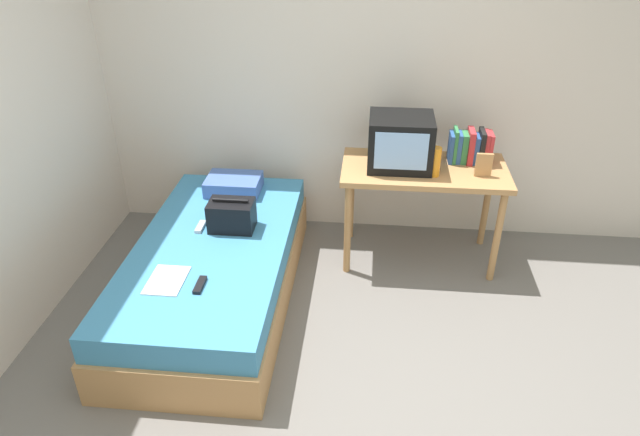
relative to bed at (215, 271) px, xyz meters
name	(u,v)px	position (x,y,z in m)	size (l,w,h in m)	color
ground_plane	(336,405)	(0.88, -0.86, -0.22)	(8.00, 8.00, 0.00)	slate
wall_back	(358,69)	(0.88, 1.14, 1.08)	(5.20, 0.10, 2.60)	beige
bed	(215,271)	(0.00, 0.00, 0.00)	(1.00, 2.00, 0.46)	#B27F4C
desk	(423,180)	(1.39, 0.65, 0.43)	(1.16, 0.60, 0.75)	#B27F4C
tv	(400,142)	(1.21, 0.66, 0.71)	(0.44, 0.39, 0.36)	black
water_bottle	(435,162)	(1.44, 0.53, 0.63)	(0.08, 0.08, 0.20)	orange
book_row	(471,147)	(1.71, 0.78, 0.64)	(0.30, 0.17, 0.24)	#2D5699
picture_frame	(484,165)	(1.77, 0.55, 0.61)	(0.11, 0.02, 0.17)	#B27F4C
pillow	(234,184)	(-0.02, 0.72, 0.29)	(0.40, 0.30, 0.11)	#4766AD
handbag	(232,215)	(0.10, 0.19, 0.33)	(0.30, 0.20, 0.22)	black
magazine	(167,280)	(-0.15, -0.43, 0.24)	(0.21, 0.29, 0.01)	white
remote_dark	(200,285)	(0.06, -0.47, 0.24)	(0.04, 0.16, 0.02)	black
remote_silver	(200,227)	(-0.12, 0.17, 0.24)	(0.04, 0.14, 0.02)	#B7B7BC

